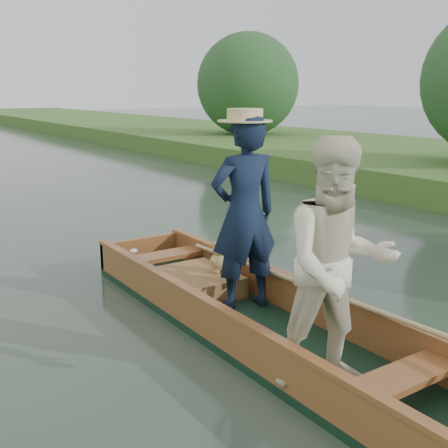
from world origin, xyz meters
TOP-DOWN VIEW (x-y plane):
  - ground at (0.00, 0.00)m, footprint 120.00×120.00m
  - trees_far at (0.63, 9.90)m, footprint 23.07×13.90m
  - punt at (-0.03, -0.26)m, footprint 1.27×5.21m

SIDE VIEW (x-z plane):
  - ground at x=0.00m, z-range 0.00..0.00m
  - punt at x=-0.03m, z-range -0.30..1.74m
  - trees_far at x=0.63m, z-range 0.25..4.66m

